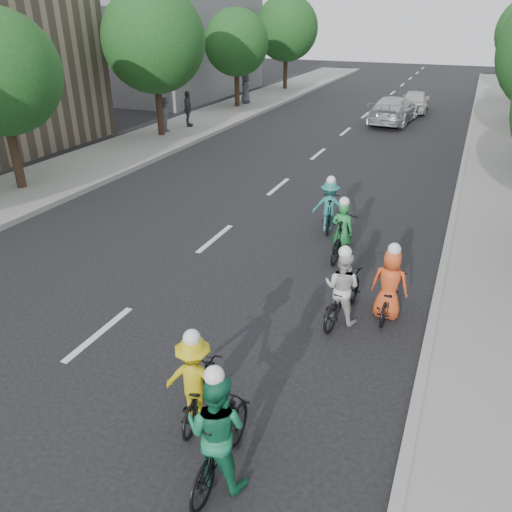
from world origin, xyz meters
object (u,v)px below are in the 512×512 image
Objects in this scene: follow_car_lead at (394,110)px; cyclist_5 at (330,209)px; cyclist_4 at (342,236)px; follow_car_trail at (415,101)px; cyclist_0 at (197,384)px; cyclist_2 at (389,291)px; spectator_2 at (246,88)px; cyclist_1 at (219,436)px; spectator_1 at (188,109)px; spectator_0 at (166,115)px; cyclist_3 at (342,293)px.

cyclist_5 is at bearing 96.72° from follow_car_lead.
follow_car_trail is (-0.97, 22.02, 0.07)m from cyclist_4.
cyclist_5 reaches higher than cyclist_0.
cyclist_0 is 0.96× the size of cyclist_5.
cyclist_2 is at bearing 102.77° from follow_car_lead.
follow_car_trail is 2.10× the size of spectator_2.
cyclist_1 is 29.83m from spectator_2.
spectator_1 is (-10.83, 18.43, 0.47)m from cyclist_0.
cyclist_4 is at bearing -145.66° from spectator_0.
cyclist_4 is 23.23m from spectator_2.
cyclist_3 is at bearing -150.75° from spectator_0.
spectator_2 is (-0.24, 8.01, 0.04)m from spectator_1.
spectator_1 is (-9.85, -5.91, 0.33)m from follow_car_lead.
cyclist_3 is 18.28m from spectator_0.
cyclist_2 and cyclist_3 have the same top height.
cyclist_4 is at bearing -158.84° from spectator_1.
spectator_0 is at bearing -39.79° from cyclist_3.
cyclist_1 reaches higher than cyclist_3.
follow_car_trail is at bearing -85.31° from cyclist_4.
spectator_0 is at bearing 44.24° from follow_car_trail.
cyclist_5 is at bearing -61.94° from cyclist_4.
spectator_0 is (-11.85, 10.47, 0.39)m from cyclist_4.
cyclist_5 is (-0.98, 8.92, -0.08)m from cyclist_1.
cyclist_5 is at bearing -156.73° from spectator_1.
cyclist_2 is 26.01m from spectator_2.
follow_car_lead is 2.66× the size of spectator_2.
cyclist_5 is 14.17m from spectator_0.
cyclist_3 is at bearing -121.92° from cyclist_0.
cyclist_3 is at bearing 98.14° from cyclist_5.
cyclist_1 is 1.10× the size of cyclist_5.
cyclist_4 is 18.01m from follow_car_lead.
spectator_0 reaches higher than cyclist_4.
cyclist_5 is 16.34m from follow_car_lead.
cyclist_2 reaches higher than follow_car_lead.
spectator_1 is (-11.48, 12.03, 0.45)m from cyclist_4.
follow_car_trail is at bearing -57.50° from spectator_0.
follow_car_trail is 2.19× the size of spectator_1.
spectator_0 reaches higher than cyclist_0.
follow_car_lead is 4.13m from follow_car_trail.
cyclist_4 reaches higher than follow_car_trail.
cyclist_5 reaches higher than follow_car_lead.
spectator_2 is at bearing 7.96° from follow_car_trail.
cyclist_1 reaches higher than cyclist_2.
spectator_1 reaches higher than cyclist_1.
spectator_2 reaches higher than follow_car_trail.
cyclist_4 is at bearing 105.25° from cyclist_5.
spectator_1 reaches higher than cyclist_3.
cyclist_2 is 4.59m from cyclist_5.
cyclist_3 is 1.08× the size of spectator_1.
cyclist_0 is at bearing -48.48° from cyclist_1.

